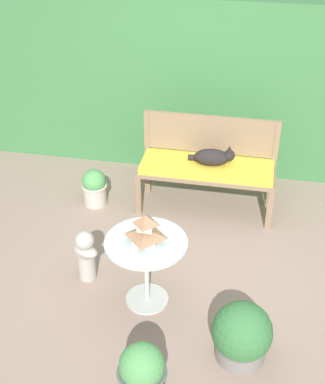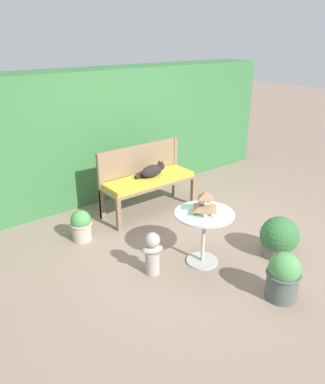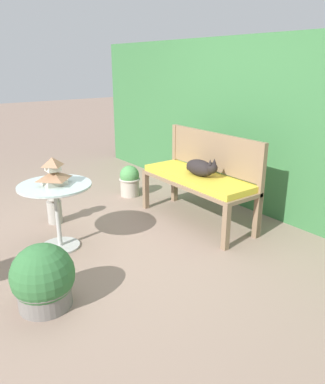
{
  "view_description": "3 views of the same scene",
  "coord_description": "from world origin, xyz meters",
  "px_view_note": "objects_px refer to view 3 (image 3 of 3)",
  "views": [
    {
      "loc": [
        0.49,
        -3.7,
        3.38
      ],
      "look_at": [
        -0.3,
        0.39,
        0.66
      ],
      "focal_mm": 50.0,
      "sensor_mm": 36.0,
      "label": 1
    },
    {
      "loc": [
        -3.02,
        -3.07,
        2.53
      ],
      "look_at": [
        -0.14,
        0.62,
        0.54
      ],
      "focal_mm": 35.0,
      "sensor_mm": 36.0,
      "label": 2
    },
    {
      "loc": [
        3.0,
        -1.53,
        1.74
      ],
      "look_at": [
        -0.05,
        0.72,
        0.42
      ],
      "focal_mm": 35.0,
      "sensor_mm": 36.0,
      "label": 3
    }
  ],
  "objects_px": {
    "cat": "(201,168)",
    "potted_plant_path_edge": "(43,279)",
    "potted_plant_patio_mid": "(130,181)",
    "pagoda_birdhouse": "(53,173)",
    "garden_bench": "(197,181)",
    "garden_bust": "(54,200)",
    "patio_table": "(56,198)"
  },
  "relations": [
    {
      "from": "pagoda_birdhouse",
      "to": "potted_plant_patio_mid",
      "type": "relative_size",
      "value": 0.63
    },
    {
      "from": "pagoda_birdhouse",
      "to": "garden_bench",
      "type": "bearing_deg",
      "value": 78.03
    },
    {
      "from": "potted_plant_patio_mid",
      "to": "cat",
      "type": "bearing_deg",
      "value": 6.19
    },
    {
      "from": "pagoda_birdhouse",
      "to": "potted_plant_path_edge",
      "type": "bearing_deg",
      "value": -28.37
    },
    {
      "from": "patio_table",
      "to": "garden_bust",
      "type": "relative_size",
      "value": 1.34
    },
    {
      "from": "pagoda_birdhouse",
      "to": "potted_plant_path_edge",
      "type": "relative_size",
      "value": 0.53
    },
    {
      "from": "garden_bench",
      "to": "garden_bust",
      "type": "bearing_deg",
      "value": -125.0
    },
    {
      "from": "potted_plant_patio_mid",
      "to": "garden_bust",
      "type": "bearing_deg",
      "value": -76.31
    },
    {
      "from": "potted_plant_patio_mid",
      "to": "patio_table",
      "type": "bearing_deg",
      "value": -56.85
    },
    {
      "from": "cat",
      "to": "patio_table",
      "type": "bearing_deg",
      "value": -108.68
    },
    {
      "from": "patio_table",
      "to": "potted_plant_patio_mid",
      "type": "xyz_separation_m",
      "value": [
        -0.89,
        1.37,
        -0.3
      ]
    },
    {
      "from": "garden_bench",
      "to": "potted_plant_patio_mid",
      "type": "distance_m",
      "value": 1.25
    },
    {
      "from": "patio_table",
      "to": "garden_bust",
      "type": "xyz_separation_m",
      "value": [
        -0.61,
        0.19,
        -0.24
      ]
    },
    {
      "from": "patio_table",
      "to": "pagoda_birdhouse",
      "type": "height_order",
      "value": "pagoda_birdhouse"
    },
    {
      "from": "garden_bench",
      "to": "potted_plant_path_edge",
      "type": "bearing_deg",
      "value": -75.0
    },
    {
      "from": "pagoda_birdhouse",
      "to": "potted_plant_patio_mid",
      "type": "height_order",
      "value": "pagoda_birdhouse"
    },
    {
      "from": "garden_bench",
      "to": "potted_plant_patio_mid",
      "type": "height_order",
      "value": "garden_bench"
    },
    {
      "from": "cat",
      "to": "potted_plant_patio_mid",
      "type": "bearing_deg",
      "value": -178.3
    },
    {
      "from": "cat",
      "to": "potted_plant_path_edge",
      "type": "relative_size",
      "value": 0.99
    },
    {
      "from": "potted_plant_patio_mid",
      "to": "potted_plant_path_edge",
      "type": "distance_m",
      "value": 2.52
    },
    {
      "from": "pagoda_birdhouse",
      "to": "potted_plant_path_edge",
      "type": "xyz_separation_m",
      "value": [
        0.85,
        -0.46,
        -0.54
      ]
    },
    {
      "from": "patio_table",
      "to": "garden_bust",
      "type": "height_order",
      "value": "patio_table"
    },
    {
      "from": "cat",
      "to": "potted_plant_patio_mid",
      "type": "relative_size",
      "value": 1.17
    },
    {
      "from": "cat",
      "to": "potted_plant_patio_mid",
      "type": "xyz_separation_m",
      "value": [
        -1.27,
        -0.14,
        -0.44
      ]
    },
    {
      "from": "cat",
      "to": "garden_bust",
      "type": "distance_m",
      "value": 1.69
    },
    {
      "from": "potted_plant_patio_mid",
      "to": "pagoda_birdhouse",
      "type": "bearing_deg",
      "value": -56.85
    },
    {
      "from": "pagoda_birdhouse",
      "to": "garden_bust",
      "type": "bearing_deg",
      "value": 162.86
    },
    {
      "from": "potted_plant_path_edge",
      "to": "potted_plant_patio_mid",
      "type": "bearing_deg",
      "value": 133.63
    },
    {
      "from": "garden_bust",
      "to": "pagoda_birdhouse",
      "type": "bearing_deg",
      "value": 2.56
    },
    {
      "from": "patio_table",
      "to": "pagoda_birdhouse",
      "type": "relative_size",
      "value": 2.61
    },
    {
      "from": "cat",
      "to": "garden_bench",
      "type": "bearing_deg",
      "value": 173.3
    },
    {
      "from": "garden_bust",
      "to": "potted_plant_path_edge",
      "type": "relative_size",
      "value": 1.03
    }
  ]
}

